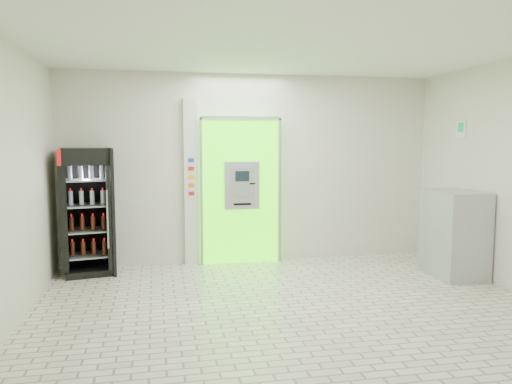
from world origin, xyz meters
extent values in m
plane|color=beige|center=(0.00, 0.00, 0.00)|extent=(6.00, 6.00, 0.00)
plane|color=silver|center=(0.00, 2.50, 1.50)|extent=(6.00, 0.00, 6.00)
plane|color=silver|center=(0.00, -2.50, 1.50)|extent=(6.00, 0.00, 6.00)
plane|color=silver|center=(-3.00, 0.00, 1.50)|extent=(0.00, 5.00, 5.00)
plane|color=white|center=(0.00, 0.00, 3.00)|extent=(6.00, 6.00, 0.00)
cube|color=#3CEF06|center=(-0.20, 2.43, 1.15)|extent=(1.20, 0.12, 2.30)
cube|color=gray|center=(-0.20, 2.36, 2.30)|extent=(1.28, 0.04, 0.06)
cube|color=gray|center=(-0.83, 2.36, 1.15)|extent=(0.04, 0.04, 2.30)
cube|color=gray|center=(0.43, 2.36, 1.15)|extent=(0.04, 0.04, 2.30)
cube|color=black|center=(-0.10, 2.38, 0.50)|extent=(0.62, 0.01, 0.67)
cube|color=black|center=(-0.54, 2.38, 1.98)|extent=(0.22, 0.01, 0.18)
cube|color=#A4A6AB|center=(-0.20, 2.32, 1.25)|extent=(0.55, 0.12, 0.75)
cube|color=black|center=(-0.20, 2.25, 1.40)|extent=(0.22, 0.01, 0.16)
cube|color=gray|center=(-0.20, 2.25, 1.12)|extent=(0.16, 0.01, 0.12)
cube|color=black|center=(-0.04, 2.25, 1.28)|extent=(0.09, 0.01, 0.02)
cube|color=black|center=(-0.20, 2.25, 0.96)|extent=(0.28, 0.01, 0.03)
cube|color=silver|center=(-0.98, 2.45, 1.30)|extent=(0.22, 0.10, 2.60)
cube|color=#193FB2|center=(-0.98, 2.40, 1.65)|extent=(0.09, 0.01, 0.06)
cube|color=red|center=(-0.98, 2.40, 1.52)|extent=(0.09, 0.01, 0.06)
cube|color=yellow|center=(-0.98, 2.40, 1.39)|extent=(0.09, 0.01, 0.06)
cube|color=orange|center=(-0.98, 2.40, 1.26)|extent=(0.09, 0.01, 0.06)
cube|color=red|center=(-0.98, 2.40, 1.13)|extent=(0.09, 0.01, 0.06)
cube|color=black|center=(-2.50, 2.18, 0.92)|extent=(0.80, 0.75, 1.85)
cube|color=black|center=(-2.50, 2.47, 0.92)|extent=(0.69, 0.18, 1.85)
cube|color=#AB090A|center=(-2.50, 1.87, 1.73)|extent=(0.67, 0.13, 0.22)
cube|color=white|center=(-2.50, 1.86, 1.73)|extent=(0.38, 0.08, 0.06)
cube|color=black|center=(-2.50, 2.18, 0.05)|extent=(0.80, 0.75, 0.09)
cylinder|color=gray|center=(-2.20, 1.84, 0.85)|extent=(0.03, 0.03, 0.83)
cube|color=gray|center=(-2.50, 2.18, 0.28)|extent=(0.67, 0.63, 0.02)
cube|color=gray|center=(-2.50, 2.18, 0.65)|extent=(0.67, 0.63, 0.02)
cube|color=gray|center=(-2.50, 2.18, 1.01)|extent=(0.67, 0.63, 0.02)
cube|color=gray|center=(-2.50, 2.18, 1.38)|extent=(0.67, 0.63, 0.02)
cube|color=#A4A6AB|center=(2.68, 1.00, 0.62)|extent=(0.65, 0.95, 1.24)
cube|color=gray|center=(2.37, 1.00, 0.68)|extent=(0.04, 0.91, 0.01)
cube|color=white|center=(2.99, 1.40, 2.12)|extent=(0.02, 0.22, 0.26)
cube|color=#0D9249|center=(2.98, 1.40, 2.15)|extent=(0.00, 0.14, 0.14)
camera|label=1|loc=(-1.52, -5.37, 1.96)|focal=35.00mm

